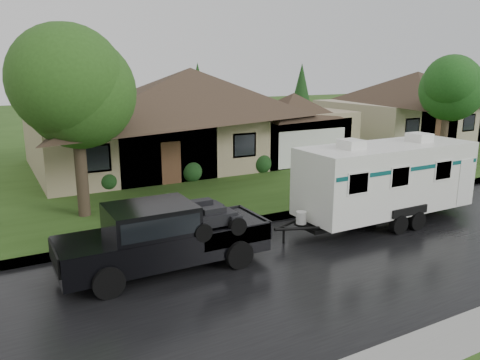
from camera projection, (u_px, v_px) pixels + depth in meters
name	position (u px, v px, depth m)	size (l,w,h in m)	color
ground	(299.00, 239.00, 16.12)	(140.00, 140.00, 0.00)	#2B4B17
road	(337.00, 259.00, 14.41)	(140.00, 8.00, 0.01)	black
curb	(265.00, 219.00, 18.01)	(140.00, 0.50, 0.15)	gray
lawn	(156.00, 162.00, 28.87)	(140.00, 26.00, 0.15)	#2B4B17
house_main	(197.00, 104.00, 28.14)	(19.44, 10.80, 6.90)	tan
house_neighbor	(420.00, 98.00, 37.99)	(15.12, 9.72, 6.45)	tan
tree_left_green	(74.00, 86.00, 17.05)	(4.31, 4.31, 7.13)	#382B1E
tree_right_green	(449.00, 86.00, 27.77)	(3.93, 3.93, 6.50)	#382B1E
shrub_row	(227.00, 166.00, 24.82)	(13.60, 1.00, 1.00)	#143814
pickup_truck	(161.00, 235.00, 13.44)	(6.00, 2.28, 2.00)	black
travel_trailer	(386.00, 178.00, 17.41)	(7.39, 2.60, 3.32)	white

